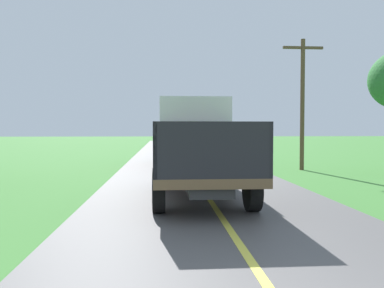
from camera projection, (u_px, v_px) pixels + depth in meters
banana_truck_near at (196, 145)px, 11.14m from camera, size 2.38×5.82×2.80m
banana_truck_far at (179, 137)px, 21.71m from camera, size 2.38×5.82×2.80m
utility_pole_roadside at (302, 99)px, 18.45m from camera, size 1.91×0.20×6.15m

